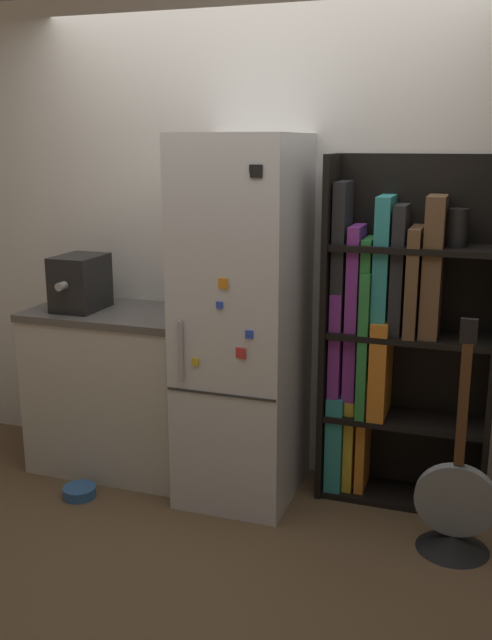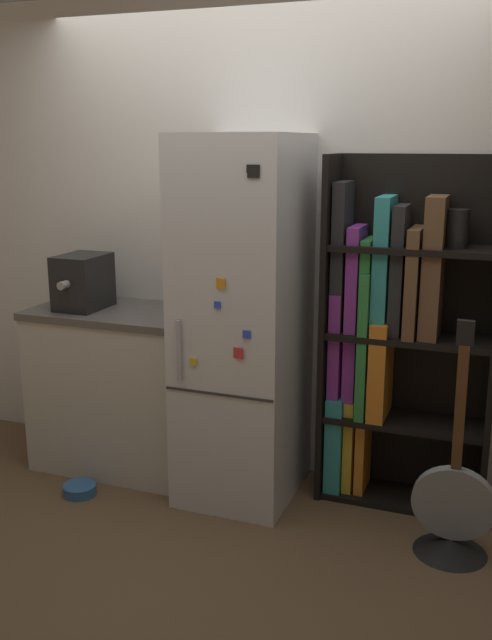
{
  "view_description": "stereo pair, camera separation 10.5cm",
  "coord_description": "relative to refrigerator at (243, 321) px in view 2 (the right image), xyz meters",
  "views": [
    {
      "loc": [
        1.16,
        -3.22,
        1.83
      ],
      "look_at": [
        0.0,
        0.15,
        0.93
      ],
      "focal_mm": 40.0,
      "sensor_mm": 36.0,
      "label": 1
    },
    {
      "loc": [
        1.26,
        -3.18,
        1.83
      ],
      "look_at": [
        0.0,
        0.15,
        0.93
      ],
      "focal_mm": 40.0,
      "sensor_mm": 36.0,
      "label": 2
    }
  ],
  "objects": [
    {
      "name": "ground_plane",
      "position": [
        0.0,
        -0.12,
        -0.93
      ],
      "size": [
        16.0,
        16.0,
        0.0
      ],
      "primitive_type": "plane",
      "color": "brown"
    },
    {
      "name": "wall_back",
      "position": [
        0.0,
        0.36,
        0.37
      ],
      "size": [
        8.0,
        0.05,
        2.6
      ],
      "color": "white",
      "rests_on": "ground_plane"
    },
    {
      "name": "refrigerator",
      "position": [
        0.0,
        0.0,
        0.0
      ],
      "size": [
        0.56,
        0.69,
        1.87
      ],
      "color": "silver",
      "rests_on": "ground_plane"
    },
    {
      "name": "bookshelf",
      "position": [
        0.72,
        0.2,
        -0.06
      ],
      "size": [
        0.84,
        0.33,
        1.77
      ],
      "color": "black",
      "rests_on": "ground_plane"
    },
    {
      "name": "kitchen_counter",
      "position": [
        -0.78,
        0.05,
        -0.47
      ],
      "size": [
        0.92,
        0.58,
        0.93
      ],
      "color": "beige",
      "rests_on": "ground_plane"
    },
    {
      "name": "espresso_machine",
      "position": [
        -0.95,
        0.0,
        0.14
      ],
      "size": [
        0.23,
        0.37,
        0.3
      ],
      "color": "black",
      "rests_on": "kitchen_counter"
    },
    {
      "name": "guitar",
      "position": [
        1.11,
        -0.25,
        -0.77
      ],
      "size": [
        0.37,
        0.34,
        1.13
      ],
      "color": "black",
      "rests_on": "ground_plane"
    },
    {
      "name": "pet_bowl",
      "position": [
        -0.79,
        -0.37,
        -0.9
      ],
      "size": [
        0.18,
        0.18,
        0.06
      ],
      "color": "#3366A5",
      "rests_on": "ground_plane"
    }
  ]
}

